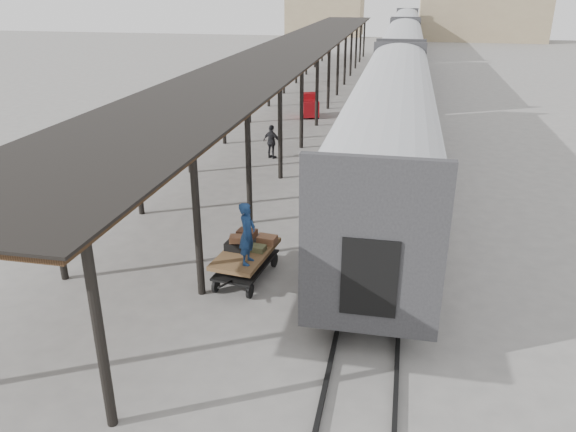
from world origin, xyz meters
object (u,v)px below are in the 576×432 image
Objects in this scene: luggage_tug at (310,106)px; porter at (247,234)px; baggage_cart at (246,258)px; pedestrian at (272,142)px.

luggage_tug is 1.08× the size of porter.
baggage_cart is 12.00m from pedestrian.
luggage_tug is 9.41m from pedestrian.
porter is (2.02, -21.88, 1.06)m from luggage_tug.
pedestrian is (-2.01, 11.83, 0.16)m from baggage_cart.
porter is at bearing -102.69° from luggage_tug.
pedestrian reaches higher than luggage_tug.
baggage_cart is at bearing -103.20° from luggage_tug.
baggage_cart is 1.48× the size of porter.
baggage_cart is at bearing 121.61° from pedestrian.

